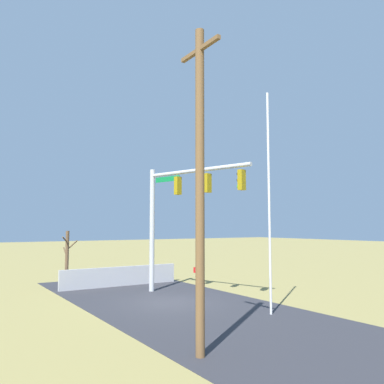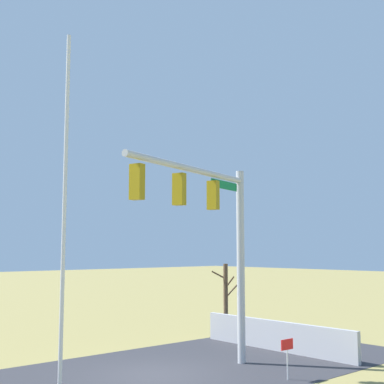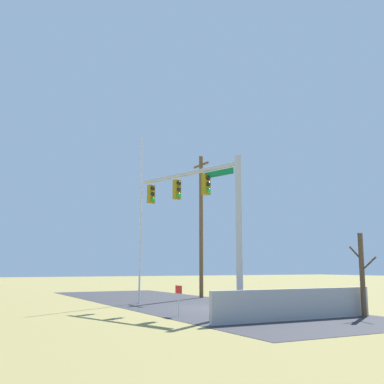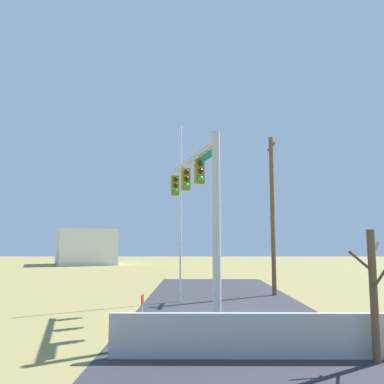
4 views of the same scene
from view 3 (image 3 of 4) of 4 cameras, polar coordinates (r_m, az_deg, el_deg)
The scene contains 9 objects.
ground_plane at distance 23.63m, azimuth 2.66°, elevation -13.78°, with size 160.00×160.00×0.00m, color olive.
road_surface at distance 27.16m, azimuth -1.70°, elevation -13.15°, with size 28.00×8.00×0.01m, color #2D2D33.
sidewalk_corner at distance 19.65m, azimuth 7.49°, elevation -14.67°, with size 6.00×6.00×0.01m, color #B7B5AD.
retaining_fence at distance 18.66m, azimuth 12.35°, elevation -13.07°, with size 0.20×7.34×1.16m, color #A8A8AD.
signal_mast at distance 21.88m, azimuth 1.77°, elevation -1.48°, with size 6.45×2.08×6.81m.
flagpole at distance 26.78m, azimuth -6.21°, elevation -3.19°, with size 0.10×0.10×9.32m, color silver.
utility_pole at distance 31.55m, azimuth 1.11°, elevation -3.74°, with size 1.90×0.26×9.40m.
bare_tree at distance 20.50m, azimuth 19.77°, elevation -9.15°, with size 1.27×1.02×3.34m.
open_sign at distance 19.73m, azimuth -1.62°, elevation -12.09°, with size 0.56×0.04×1.22m.
Camera 3 is at (20.37, -11.82, 1.96)m, focal length 44.36 mm.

